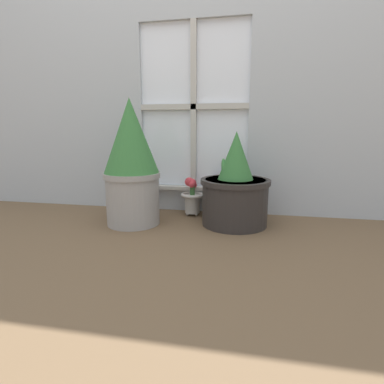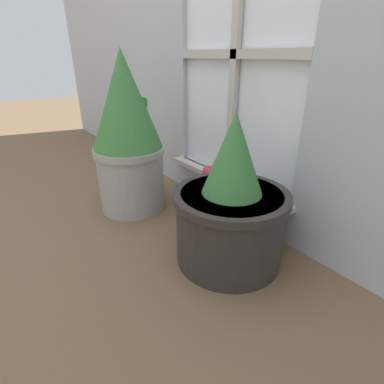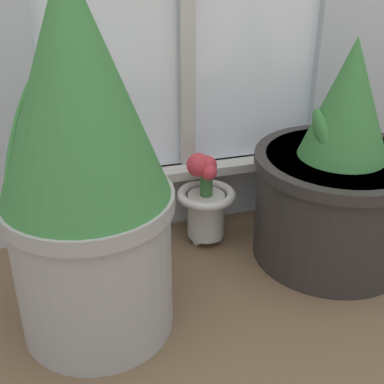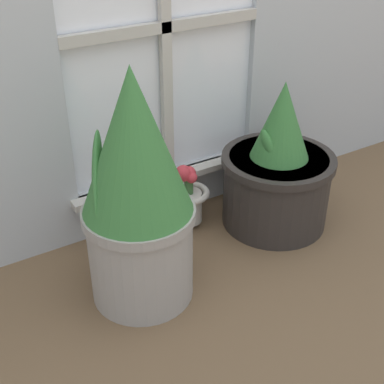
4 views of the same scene
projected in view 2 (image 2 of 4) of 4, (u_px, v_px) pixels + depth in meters
The scene contains 4 objects.
ground_plane at pixel (122, 248), 1.19m from camera, with size 10.00×10.00×0.00m, color brown.
potted_plant_left at pixel (128, 135), 1.37m from camera, with size 0.33×0.33×0.73m.
potted_plant_right at pixel (231, 210), 1.05m from camera, with size 0.40×0.40×0.55m.
flower_vase at pixel (211, 193), 1.37m from camera, with size 0.15×0.15×0.25m.
Camera 2 is at (0.96, -0.36, 0.70)m, focal length 28.00 mm.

